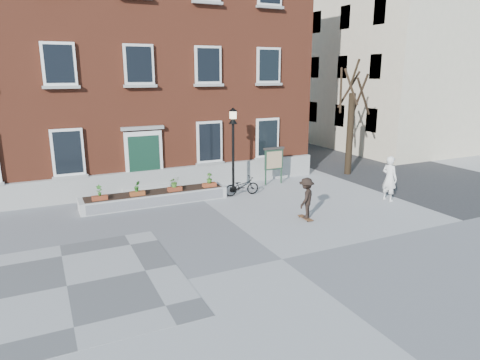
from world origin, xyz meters
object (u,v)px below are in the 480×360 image
bystander (389,178)px  skateboarder (306,198)px  bicycle (242,186)px  lamp_post (233,138)px  parked_car (287,137)px  notice_board (274,159)px

bystander → skateboarder: bearing=88.9°
bicycle → lamp_post: bearing=10.5°
bicycle → parked_car: (9.10, 10.86, 0.23)m
bicycle → bystander: bystander is taller
lamp_post → parked_car: bearing=47.8°
notice_board → skateboarder: size_ratio=1.14×
parked_car → notice_board: 11.88m
bystander → notice_board: (-3.14, 4.61, 0.27)m
parked_car → bystander: 14.81m
parked_car → skateboarder: 17.06m
bicycle → lamp_post: (-0.09, 0.74, 2.11)m
lamp_post → skateboarder: bearing=-79.8°
lamp_post → notice_board: size_ratio=2.10×
bystander → lamp_post: 7.14m
bystander → parked_car: bearing=-21.9°
bystander → notice_board: 5.58m
bicycle → skateboarder: bearing=-165.3°
parked_car → skateboarder: bearing=-102.8°
lamp_post → skateboarder: lamp_post is taller
bicycle → lamp_post: 2.24m
notice_board → parked_car: bearing=55.1°
bystander → lamp_post: bearing=45.0°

